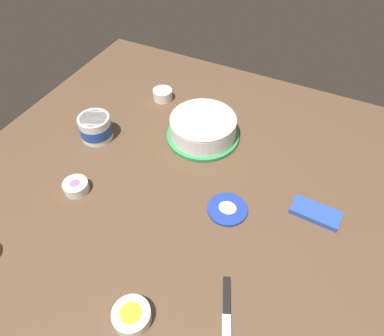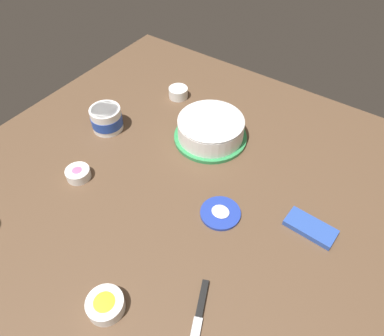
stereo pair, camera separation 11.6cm
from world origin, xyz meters
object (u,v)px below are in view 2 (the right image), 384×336
(frosted_cake, at_px, (211,129))
(spreading_knife, at_px, (198,318))
(candy_box_lower, at_px, (310,228))
(sprinkle_bowl_green, at_px, (178,92))
(sprinkle_bowl_yellow, at_px, (105,304))
(frosting_tub, at_px, (107,119))
(frosting_tub_lid, at_px, (220,213))
(sprinkle_bowl_pink, at_px, (78,173))

(frosted_cake, bearing_deg, spreading_knife, 120.16)
(candy_box_lower, bearing_deg, spreading_knife, 75.73)
(sprinkle_bowl_green, height_order, sprinkle_bowl_yellow, sprinkle_bowl_green)
(frosted_cake, relative_size, candy_box_lower, 1.82)
(frosting_tub, bearing_deg, sprinkle_bowl_green, -108.17)
(frosted_cake, bearing_deg, frosting_tub_lid, 127.85)
(frosting_tub_lid, bearing_deg, spreading_knife, 111.96)
(sprinkle_bowl_green, distance_m, sprinkle_bowl_yellow, 0.89)
(sprinkle_bowl_yellow, bearing_deg, frosting_tub, -46.71)
(spreading_knife, xyz_separation_m, sprinkle_bowl_green, (0.57, -0.70, 0.02))
(frosting_tub, xyz_separation_m, sprinkle_bowl_yellow, (-0.47, 0.50, -0.02))
(frosting_tub_lid, height_order, sprinkle_bowl_yellow, sprinkle_bowl_yellow)
(frosting_tub_lid, relative_size, sprinkle_bowl_pink, 1.54)
(frosting_tub_lid, height_order, spreading_knife, frosting_tub_lid)
(sprinkle_bowl_pink, distance_m, candy_box_lower, 0.75)
(frosting_tub, bearing_deg, frosting_tub_lid, 170.06)
(frosted_cake, xyz_separation_m, spreading_knife, (-0.33, 0.56, -0.04))
(sprinkle_bowl_green, bearing_deg, frosting_tub, 71.83)
(spreading_knife, xyz_separation_m, sprinkle_bowl_pink, (0.58, -0.16, 0.01))
(spreading_knife, height_order, candy_box_lower, candy_box_lower)
(sprinkle_bowl_pink, bearing_deg, sprinkle_bowl_green, -90.98)
(frosted_cake, relative_size, spreading_knife, 1.18)
(frosting_tub, bearing_deg, sprinkle_bowl_yellow, 133.29)
(frosting_tub_lid, height_order, sprinkle_bowl_green, sprinkle_bowl_green)
(frosting_tub, bearing_deg, spreading_knife, 149.81)
(frosting_tub_lid, distance_m, candy_box_lower, 0.27)
(frosted_cake, distance_m, sprinkle_bowl_green, 0.28)
(sprinkle_bowl_yellow, xyz_separation_m, candy_box_lower, (-0.33, -0.51, -0.01))
(frosted_cake, bearing_deg, sprinkle_bowl_green, -29.43)
(frosting_tub_lid, bearing_deg, frosted_cake, -52.15)
(spreading_knife, relative_size, candy_box_lower, 1.55)
(sprinkle_bowl_pink, bearing_deg, sprinkle_bowl_yellow, 145.09)
(frosting_tub_lid, bearing_deg, sprinkle_bowl_green, -41.83)
(sprinkle_bowl_green, relative_size, candy_box_lower, 0.54)
(frosting_tub, xyz_separation_m, frosting_tub_lid, (-0.56, 0.10, -0.04))
(spreading_knife, relative_size, sprinkle_bowl_green, 2.89)
(frosting_tub, distance_m, frosting_tub_lid, 0.57)
(spreading_knife, bearing_deg, sprinkle_bowl_green, -50.75)
(frosting_tub, bearing_deg, candy_box_lower, -179.60)
(frosting_tub, relative_size, sprinkle_bowl_pink, 1.45)
(frosted_cake, height_order, frosting_tub_lid, frosted_cake)
(frosting_tub_lid, xyz_separation_m, sprinkle_bowl_green, (0.45, -0.41, 0.02))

